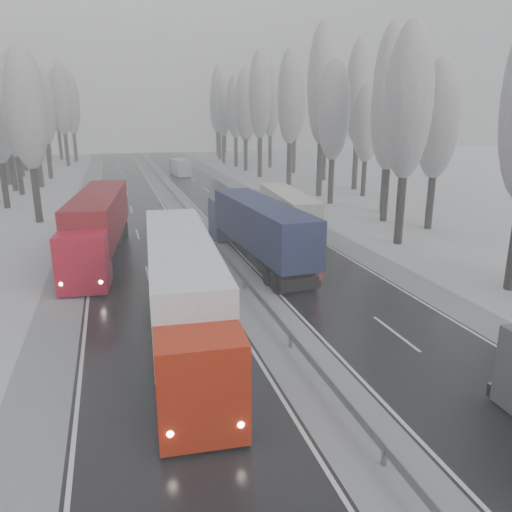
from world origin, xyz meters
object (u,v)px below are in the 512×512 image
box_truck_distant (180,167)px  truck_red_white (183,286)px  truck_cream_box (285,208)px  truck_red_red (98,222)px  truck_blue_box (256,225)px

box_truck_distant → truck_red_white: bearing=-102.3°
truck_cream_box → box_truck_distant: 44.30m
truck_red_white → truck_red_red: bearing=108.0°
truck_blue_box → truck_red_white: size_ratio=0.95×
truck_blue_box → truck_red_white: 13.38m
truck_blue_box → box_truck_distant: 51.52m
truck_cream_box → box_truck_distant: (-2.96, 44.19, -0.78)m
truck_blue_box → truck_red_white: bearing=-123.6°
truck_red_white → truck_red_red: truck_red_red is taller
truck_red_white → truck_red_red: (-3.82, 15.00, 0.00)m
truck_cream_box → truck_red_red: 15.66m
box_truck_distant → truck_red_red: (-12.20, -48.07, 1.26)m
truck_blue_box → box_truck_distant: size_ratio=2.25×
truck_blue_box → box_truck_distant: (1.70, 51.48, -1.11)m
truck_blue_box → truck_cream_box: bearing=53.7°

